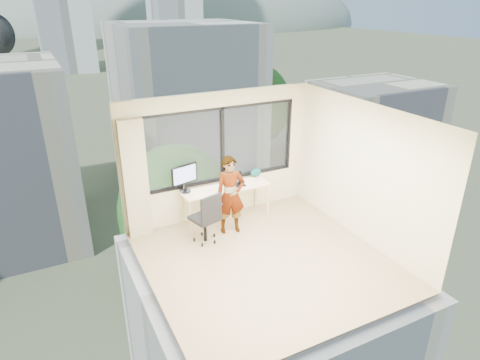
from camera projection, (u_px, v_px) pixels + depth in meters
floor at (266, 260)px, 7.35m from camera, size 4.00×4.00×0.01m
ceiling at (270, 116)px, 6.31m from camera, size 4.00×4.00×0.01m
wall_front at (348, 255)px, 5.19m from camera, size 4.00×0.01×2.60m
wall_left at (147, 220)px, 6.01m from camera, size 0.01×4.00×2.60m
wall_right at (362, 172)px, 7.65m from camera, size 0.01×4.00×2.60m
window_wall at (220, 145)px, 8.40m from camera, size 3.30×0.16×1.55m
curtain at (136, 180)px, 7.72m from camera, size 0.45×0.14×2.30m
desk at (226, 203)px, 8.56m from camera, size 1.80×0.60×0.75m
chair at (205, 217)px, 7.74m from camera, size 0.64×0.64×1.03m
person at (231, 195)px, 7.98m from camera, size 0.63×0.48×1.55m
monitor at (185, 178)px, 8.08m from camera, size 0.58×0.26×0.57m
game_console at (234, 179)px, 8.65m from camera, size 0.39×0.35×0.08m
laptop at (236, 180)px, 8.42m from camera, size 0.37×0.39×0.22m
cellphone at (235, 187)px, 8.40m from camera, size 0.12×0.08×0.01m
pen_cup at (240, 183)px, 8.47m from camera, size 0.08×0.08×0.09m
handbag at (256, 172)px, 8.86m from camera, size 0.27×0.17×0.19m
exterior_ground at (40, 73)px, 111.28m from camera, size 400.00×400.00×0.04m
near_bldg_b at (186, 100)px, 45.82m from camera, size 14.00×13.00×16.00m
near_bldg_c at (373, 129)px, 46.23m from camera, size 12.00×10.00×10.00m
far_tower_b at (62, 12)px, 108.59m from camera, size 13.00×13.00×30.00m
far_tower_c at (174, 15)px, 141.01m from camera, size 15.00×15.00×26.00m
hill_b at (169, 25)px, 316.36m from camera, size 300.00×220.00×96.00m
tree_b at (179, 225)px, 27.53m from camera, size 7.60×7.60×9.00m
tree_c at (257, 113)px, 52.77m from camera, size 8.40×8.40×10.00m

